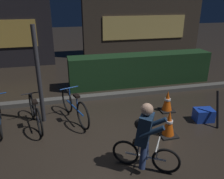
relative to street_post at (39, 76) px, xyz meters
The scene contains 12 objects.
ground_plane 2.13m from the street_post, 41.64° to the right, with size 40.00×40.00×0.00m, color #2D261E.
sidewalk_curb 1.99m from the street_post, 36.53° to the left, with size 12.00×0.24×0.12m, color #56544F.
hedge_row 3.73m from the street_post, 31.10° to the left, with size 4.80×0.70×1.03m, color #19381C.
storefront_right 7.72m from the street_post, 51.75° to the left, with size 5.97×0.54×4.52m.
street_post is the anchor object (origin of this frame).
parked_bike_center_left 0.84m from the street_post, 131.26° to the right, with size 0.49×1.54×0.72m.
parked_bike_center_right 1.09m from the street_post, ahead, with size 0.57×1.57×0.75m.
traffic_cone_near 3.05m from the street_post, 26.34° to the right, with size 0.36×0.36×0.59m.
traffic_cone_far 3.25m from the street_post, ahead, with size 0.36×0.36×0.56m.
blue_crate 3.98m from the street_post, 13.50° to the right, with size 0.44×0.32×0.30m, color #193DB7.
cyclist 2.80m from the street_post, 50.46° to the right, with size 1.02×0.71×1.25m.
closed_umbrella 4.13m from the street_post, 16.43° to the right, with size 0.05×0.05×0.85m, color black.
Camera 1 is at (-0.92, -4.02, 2.80)m, focal length 37.42 mm.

